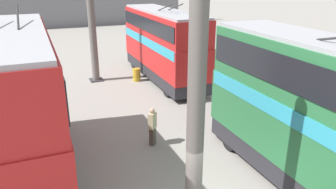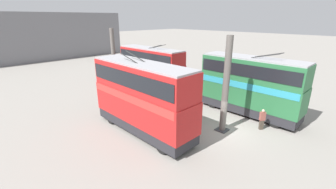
{
  "view_description": "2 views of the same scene",
  "coord_description": "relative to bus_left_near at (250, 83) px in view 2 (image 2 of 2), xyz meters",
  "views": [
    {
      "loc": [
        -6.74,
        3.77,
        7.12
      ],
      "look_at": [
        5.81,
        -1.43,
        2.09
      ],
      "focal_mm": 35.0,
      "sensor_mm": 36.0,
      "label": 1
    },
    {
      "loc": [
        -7.83,
        14.33,
        8.49
      ],
      "look_at": [
        5.8,
        0.69,
        1.86
      ],
      "focal_mm": 24.0,
      "sensor_mm": 36.0,
      "label": 2
    }
  ],
  "objects": [
    {
      "name": "ground_plane",
      "position": [
        -0.6,
        4.5,
        -2.97
      ],
      "size": [
        240.0,
        240.0,
        0.0
      ],
      "primitive_type": "plane",
      "color": "gray"
    },
    {
      "name": "depot_back_wall",
      "position": [
        41.25,
        4.5,
        1.78
      ],
      "size": [
        0.5,
        36.0,
        9.5
      ],
      "color": "slate",
      "rests_on": "ground_plane"
    },
    {
      "name": "support_column_near",
      "position": [
        -0.19,
        4.5,
        0.58
      ],
      "size": [
        0.89,
        0.89,
        7.35
      ],
      "color": "#605B56",
      "rests_on": "ground_plane"
    },
    {
      "name": "support_column_far",
      "position": [
        15.07,
        4.5,
        0.58
      ],
      "size": [
        0.89,
        0.89,
        7.35
      ],
      "color": "#605B56",
      "rests_on": "ground_plane"
    },
    {
      "name": "bus_left_near",
      "position": [
        0.0,
        0.0,
        0.0
      ],
      "size": [
        9.05,
        2.54,
        5.86
      ],
      "color": "black",
      "rests_on": "ground_plane"
    },
    {
      "name": "bus_left_far",
      "position": [
        13.58,
        0.0,
        -0.22
      ],
      "size": [
        10.05,
        2.54,
        5.44
      ],
      "color": "black",
      "rests_on": "ground_plane"
    },
    {
      "name": "bus_right_far",
      "position": [
        4.08,
        9.01,
        0.12
      ],
      "size": [
        9.24,
        2.54,
        6.06
      ],
      "color": "black",
      "rests_on": "ground_plane"
    },
    {
      "name": "person_aisle_midway",
      "position": [
        4.81,
        3.98,
        -2.05
      ],
      "size": [
        0.47,
        0.46,
        1.74
      ],
      "rotation": [
        0.0,
        0.0,
        3.94
      ],
      "color": "#473D33",
      "rests_on": "ground_plane"
    },
    {
      "name": "person_by_left_row",
      "position": [
        -2.3,
        2.18,
        -2.06
      ],
      "size": [
        0.45,
        0.48,
        1.72
      ],
      "rotation": [
        0.0,
        0.0,
        5.63
      ],
      "color": "#473D33",
      "rests_on": "ground_plane"
    },
    {
      "name": "oil_drum",
      "position": [
        13.86,
        1.89,
        -2.52
      ],
      "size": [
        0.55,
        0.55,
        0.9
      ],
      "color": "#B28E23",
      "rests_on": "ground_plane"
    }
  ]
}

